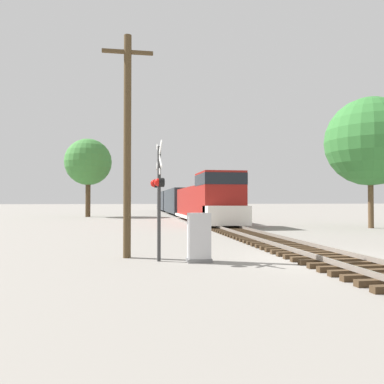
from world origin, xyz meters
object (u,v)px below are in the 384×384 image
crossing_signal_near (158,190)px  relay_cabinet (199,238)px  tree_far_right (370,142)px  utility_pole (127,142)px  tree_mid_background (88,162)px  freight_train (181,202)px

crossing_signal_near → relay_cabinet: (1.32, -0.33, -1.59)m
tree_far_right → relay_cabinet: bearing=-139.6°
relay_cabinet → utility_pole: utility_pole is taller
tree_far_right → tree_mid_background: tree_mid_background is taller
relay_cabinet → tree_mid_background: bearing=102.2°
relay_cabinet → tree_far_right: size_ratio=0.17×
tree_mid_background → freight_train: bearing=15.8°
relay_cabinet → tree_far_right: tree_far_right is taller
freight_train → tree_far_right: size_ratio=5.59×
freight_train → tree_mid_background: tree_mid_background is taller
relay_cabinet → utility_pole: 4.25m
tree_far_right → tree_mid_background: size_ratio=1.00×
crossing_signal_near → tree_far_right: bearing=120.2°
relay_cabinet → tree_mid_background: tree_mid_background is taller
crossing_signal_near → relay_cabinet: 2.09m
crossing_signal_near → freight_train: bearing=164.5°
relay_cabinet → tree_mid_background: size_ratio=0.17×
freight_train → tree_mid_background: (-11.85, -3.35, 4.83)m
relay_cabinet → utility_pole: size_ratio=0.20×
tree_far_right → freight_train: bearing=112.7°
utility_pole → tree_far_right: (17.36, 11.49, 2.22)m
freight_train → crossing_signal_near: size_ratio=13.39×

